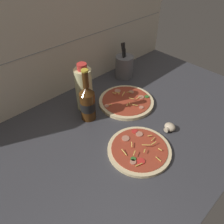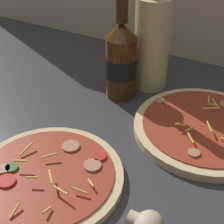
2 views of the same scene
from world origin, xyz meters
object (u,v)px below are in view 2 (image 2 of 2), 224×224
at_px(pizza_near, 47,177).
at_px(beer_bottle, 121,59).
at_px(pizza_far, 204,128).
at_px(oil_bottle, 152,42).

distance_m(pizza_near, beer_bottle, 0.32).
height_order(pizza_near, pizza_far, pizza_far).
bearing_deg(oil_bottle, pizza_far, -34.63).
height_order(pizza_near, oil_bottle, oil_bottle).
bearing_deg(oil_bottle, pizza_near, -93.27).
distance_m(pizza_far, oil_bottle, 0.24).
bearing_deg(oil_bottle, beer_bottle, -118.35).
xyz_separation_m(pizza_near, beer_bottle, (-0.02, 0.31, 0.09)).
bearing_deg(pizza_near, pizza_far, 52.89).
height_order(pizza_near, beer_bottle, beer_bottle).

